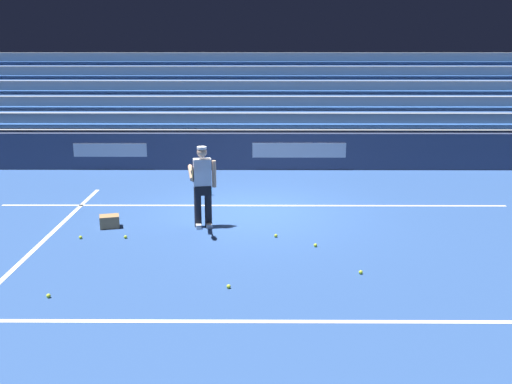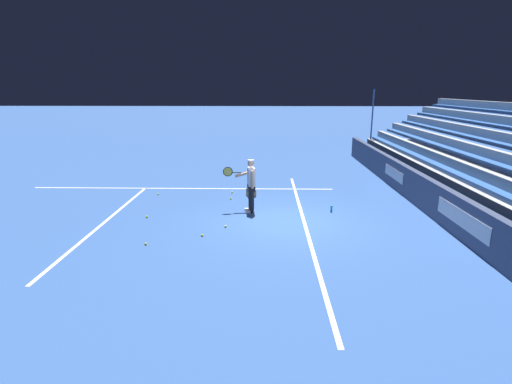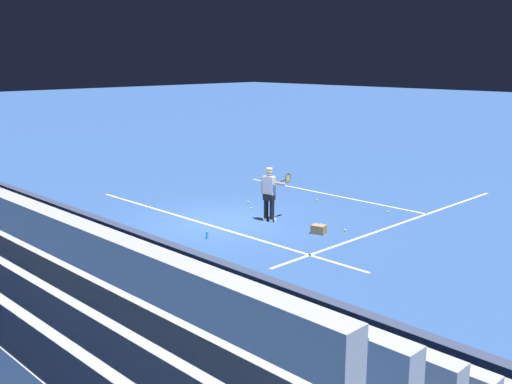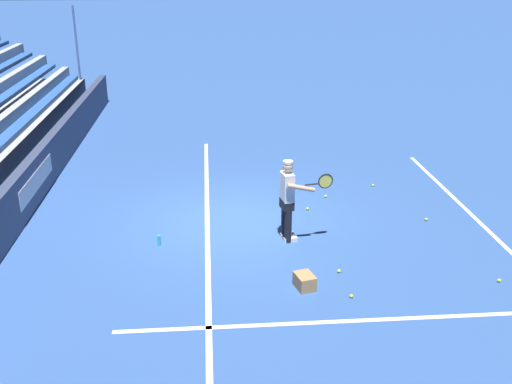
{
  "view_description": "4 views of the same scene",
  "coord_description": "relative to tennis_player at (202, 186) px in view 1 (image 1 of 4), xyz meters",
  "views": [
    {
      "loc": [
        -0.13,
        13.19,
        3.87
      ],
      "look_at": [
        -0.07,
        1.62,
        0.88
      ],
      "focal_mm": 42.0,
      "sensor_mm": 36.0,
      "label": 1
    },
    {
      "loc": [
        -11.34,
        0.69,
        3.9
      ],
      "look_at": [
        0.82,
        0.97,
        0.73
      ],
      "focal_mm": 28.0,
      "sensor_mm": 36.0,
      "label": 2
    },
    {
      "loc": [
        13.76,
        -12.03,
        5.06
      ],
      "look_at": [
        1.43,
        0.17,
        1.17
      ],
      "focal_mm": 42.0,
      "sensor_mm": 36.0,
      "label": 3
    },
    {
      "loc": [
        12.15,
        -0.41,
        5.41
      ],
      "look_at": [
        1.08,
        0.5,
        1.09
      ],
      "focal_mm": 42.0,
      "sensor_mm": 36.0,
      "label": 4
    }
  ],
  "objects": [
    {
      "name": "tennis_ball_toward_net",
      "position": [
        2.37,
        0.79,
        -0.86
      ],
      "size": [
        0.07,
        0.07,
        0.07
      ],
      "primitive_type": "sphere",
      "color": "#CCE533",
      "rests_on": "ground"
    },
    {
      "name": "tennis_ball_by_box",
      "position": [
        -2.9,
        2.59,
        -0.86
      ],
      "size": [
        0.07,
        0.07,
        0.07
      ],
      "primitive_type": "sphere",
      "color": "#CCE533",
      "rests_on": "ground"
    },
    {
      "name": "ground_plane",
      "position": [
        -1.05,
        -1.15,
        -0.89
      ],
      "size": [
        160.0,
        160.0,
        0.0
      ],
      "primitive_type": "plane",
      "color": "#2D5193"
    },
    {
      "name": "back_wall_sponsor_board",
      "position": [
        -1.04,
        -5.73,
        -0.34
      ],
      "size": [
        24.6,
        0.25,
        1.1
      ],
      "color": "#384260",
      "rests_on": "ground"
    },
    {
      "name": "tennis_ball_near_player",
      "position": [
        1.48,
        0.77,
        -0.86
      ],
      "size": [
        0.07,
        0.07,
        0.07
      ],
      "primitive_type": "sphere",
      "color": "#CCE533",
      "rests_on": "ground"
    },
    {
      "name": "tennis_ball_stray_back",
      "position": [
        -2.26,
        1.23,
        -0.86
      ],
      "size": [
        0.07,
        0.07,
        0.07
      ],
      "primitive_type": "sphere",
      "color": "#CCE533",
      "rests_on": "ground"
    },
    {
      "name": "court_baseline_white",
      "position": [
        -1.05,
        -1.65,
        -0.89
      ],
      "size": [
        12.0,
        0.1,
        0.01
      ],
      "primitive_type": "cube",
      "color": "white",
      "rests_on": "ground"
    },
    {
      "name": "court_service_line_white",
      "position": [
        -1.05,
        4.35,
        -0.89
      ],
      "size": [
        8.22,
        0.1,
        0.01
      ],
      "primitive_type": "cube",
      "color": "white",
      "rests_on": "ground"
    },
    {
      "name": "tennis_ball_far_right",
      "position": [
        -0.7,
        3.2,
        -0.86
      ],
      "size": [
        0.07,
        0.07,
        0.07
      ],
      "primitive_type": "sphere",
      "color": "#CCE533",
      "rests_on": "ground"
    },
    {
      "name": "tennis_ball_on_baseline",
      "position": [
        2.06,
        3.56,
        -0.86
      ],
      "size": [
        0.07,
        0.07,
        0.07
      ],
      "primitive_type": "sphere",
      "color": "#CCE533",
      "rests_on": "ground"
    },
    {
      "name": "bleacher_stand",
      "position": [
        -1.05,
        -8.36,
        -0.1
      ],
      "size": [
        23.37,
        4.0,
        3.85
      ],
      "color": "#9EA3A8",
      "rests_on": "ground"
    },
    {
      "name": "court_sideline_white",
      "position": [
        3.06,
        2.85,
        -0.89
      ],
      "size": [
        0.1,
        12.0,
        0.01
      ],
      "primitive_type": "cube",
      "color": "white",
      "rests_on": "ground"
    },
    {
      "name": "tennis_ball_midcourt",
      "position": [
        -1.51,
        0.67,
        -0.86
      ],
      "size": [
        0.07,
        0.07,
        0.07
      ],
      "primitive_type": "sphere",
      "color": "#CCE533",
      "rests_on": "ground"
    },
    {
      "name": "tennis_player",
      "position": [
        0.0,
        0.0,
        0.0
      ],
      "size": [
        0.59,
        1.05,
        1.71
      ],
      "color": "black",
      "rests_on": "ground"
    },
    {
      "name": "water_bottle",
      "position": [
        0.05,
        -2.63,
        -0.78
      ],
      "size": [
        0.07,
        0.07,
        0.22
      ],
      "primitive_type": "cylinder",
      "color": "#33B2E5",
      "rests_on": "ground"
    },
    {
      "name": "ball_box_cardboard",
      "position": [
        1.97,
        0.04,
        -0.76
      ],
      "size": [
        0.46,
        0.39,
        0.26
      ],
      "primitive_type": "cube",
      "rotation": [
        0.0,
        0.0,
        0.26
      ],
      "color": "#A87F51",
      "rests_on": "ground"
    }
  ]
}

